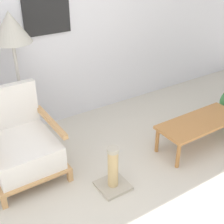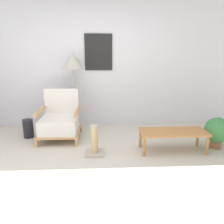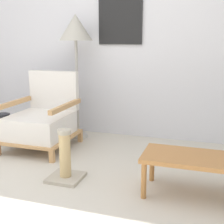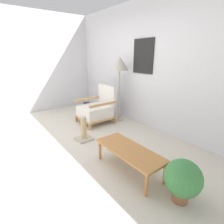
{
  "view_description": "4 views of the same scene",
  "coord_description": "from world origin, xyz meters",
  "px_view_note": "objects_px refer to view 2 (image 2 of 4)",
  "views": [
    {
      "loc": [
        -1.33,
        -1.37,
        2.18
      ],
      "look_at": [
        0.26,
        1.06,
        0.55
      ],
      "focal_mm": 50.0,
      "sensor_mm": 36.0,
      "label": 1
    },
    {
      "loc": [
        0.07,
        -2.54,
        1.49
      ],
      "look_at": [
        0.26,
        1.06,
        0.55
      ],
      "focal_mm": 35.0,
      "sensor_mm": 36.0,
      "label": 2
    },
    {
      "loc": [
        1.19,
        -1.78,
        1.24
      ],
      "look_at": [
        0.26,
        1.06,
        0.55
      ],
      "focal_mm": 50.0,
      "sensor_mm": 36.0,
      "label": 3
    },
    {
      "loc": [
        2.76,
        -0.84,
        1.59
      ],
      "look_at": [
        0.26,
        1.06,
        0.55
      ],
      "focal_mm": 28.0,
      "sensor_mm": 36.0,
      "label": 4
    }
  ],
  "objects_px": {
    "vase": "(28,128)",
    "scratching_post": "(95,144)",
    "floor_lamp": "(73,63)",
    "potted_plant": "(217,131)",
    "coffee_table": "(173,133)",
    "armchair": "(60,121)"
  },
  "relations": [
    {
      "from": "vase",
      "to": "scratching_post",
      "type": "xyz_separation_m",
      "value": [
        1.25,
        -0.78,
        -0.0
      ]
    },
    {
      "from": "floor_lamp",
      "to": "coffee_table",
      "type": "height_order",
      "value": "floor_lamp"
    },
    {
      "from": "coffee_table",
      "to": "vase",
      "type": "relative_size",
      "value": 3.02
    },
    {
      "from": "vase",
      "to": "scratching_post",
      "type": "distance_m",
      "value": 1.47
    },
    {
      "from": "floor_lamp",
      "to": "armchair",
      "type": "bearing_deg",
      "value": -113.31
    },
    {
      "from": "scratching_post",
      "to": "floor_lamp",
      "type": "bearing_deg",
      "value": 109.15
    },
    {
      "from": "armchair",
      "to": "scratching_post",
      "type": "xyz_separation_m",
      "value": [
        0.65,
        -0.72,
        -0.16
      ]
    },
    {
      "from": "armchair",
      "to": "vase",
      "type": "distance_m",
      "value": 0.62
    },
    {
      "from": "potted_plant",
      "to": "scratching_post",
      "type": "xyz_separation_m",
      "value": [
        -2.0,
        -0.14,
        -0.12
      ]
    },
    {
      "from": "coffee_table",
      "to": "scratching_post",
      "type": "distance_m",
      "value": 1.24
    },
    {
      "from": "coffee_table",
      "to": "potted_plant",
      "type": "distance_m",
      "value": 0.77
    },
    {
      "from": "armchair",
      "to": "potted_plant",
      "type": "height_order",
      "value": "armchair"
    },
    {
      "from": "potted_plant",
      "to": "scratching_post",
      "type": "height_order",
      "value": "potted_plant"
    },
    {
      "from": "scratching_post",
      "to": "armchair",
      "type": "bearing_deg",
      "value": 132.01
    },
    {
      "from": "potted_plant",
      "to": "coffee_table",
      "type": "bearing_deg",
      "value": -173.32
    },
    {
      "from": "potted_plant",
      "to": "vase",
      "type": "bearing_deg",
      "value": 168.86
    },
    {
      "from": "scratching_post",
      "to": "potted_plant",
      "type": "bearing_deg",
      "value": 3.96
    },
    {
      "from": "floor_lamp",
      "to": "coffee_table",
      "type": "relative_size",
      "value": 1.48
    },
    {
      "from": "armchair",
      "to": "floor_lamp",
      "type": "relative_size",
      "value": 0.56
    },
    {
      "from": "floor_lamp",
      "to": "vase",
      "type": "bearing_deg",
      "value": -150.98
    },
    {
      "from": "coffee_table",
      "to": "potted_plant",
      "type": "bearing_deg",
      "value": 6.68
    },
    {
      "from": "floor_lamp",
      "to": "vase",
      "type": "height_order",
      "value": "floor_lamp"
    }
  ]
}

